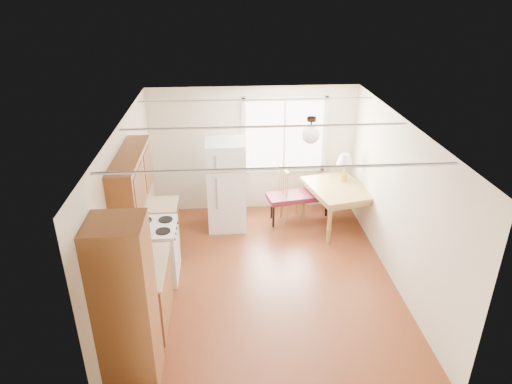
{
  "coord_description": "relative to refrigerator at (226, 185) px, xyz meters",
  "views": [
    {
      "loc": [
        -0.57,
        -5.93,
        4.3
      ],
      "look_at": [
        -0.08,
        0.77,
        1.15
      ],
      "focal_mm": 32.0,
      "sensor_mm": 36.0,
      "label": 1
    }
  ],
  "objects": [
    {
      "name": "dining_table",
      "position": [
        2.06,
        -0.16,
        -0.14
      ],
      "size": [
        1.25,
        1.49,
        0.81
      ],
      "rotation": [
        0.0,
        0.0,
        0.23
      ],
      "color": "olive",
      "rests_on": "ground"
    },
    {
      "name": "room_shell",
      "position": [
        0.56,
        -1.76,
        0.4
      ],
      "size": [
        4.6,
        5.6,
        2.62
      ],
      "color": "#552211",
      "rests_on": "ground"
    },
    {
      "name": "kitchen_run",
      "position": [
        -1.16,
        -2.39,
        -0.01
      ],
      "size": [
        0.65,
        3.4,
        2.2
      ],
      "color": "brown",
      "rests_on": "ground"
    },
    {
      "name": "refrigerator",
      "position": [
        0.0,
        0.0,
        0.0
      ],
      "size": [
        0.7,
        0.73,
        1.69
      ],
      "rotation": [
        0.0,
        0.0,
        0.01
      ],
      "color": "white",
      "rests_on": "ground"
    },
    {
      "name": "bench",
      "position": [
        1.42,
        0.05,
        -0.31
      ],
      "size": [
        1.36,
        0.7,
        0.6
      ],
      "rotation": [
        0.0,
        0.0,
        0.17
      ],
      "color": "#571421",
      "rests_on": "ground"
    },
    {
      "name": "pendant_light",
      "position": [
        1.26,
        -1.36,
        1.39
      ],
      "size": [
        0.26,
        0.26,
        0.4
      ],
      "color": "black",
      "rests_on": "room_shell"
    },
    {
      "name": "chair",
      "position": [
        1.17,
        0.12,
        -0.21
      ],
      "size": [
        0.52,
        0.52,
        1.1
      ],
      "rotation": [
        0.0,
        0.0,
        0.28
      ],
      "color": "olive",
      "rests_on": "ground"
    },
    {
      "name": "window_unit",
      "position": [
        1.16,
        0.72,
        0.7
      ],
      "size": [
        1.64,
        0.05,
        1.51
      ],
      "color": "white",
      "rests_on": "room_shell"
    },
    {
      "name": "coffee_maker",
      "position": [
        -1.16,
        -2.57,
        0.19
      ],
      "size": [
        0.22,
        0.27,
        0.37
      ],
      "rotation": [
        0.0,
        0.0,
        -0.18
      ],
      "color": "black",
      "rests_on": "kitchen_run"
    },
    {
      "name": "table_lamp",
      "position": [
        2.23,
        0.13,
        0.35
      ],
      "size": [
        0.31,
        0.31,
        0.53
      ],
      "rotation": [
        0.0,
        0.0,
        0.01
      ],
      "color": "gold",
      "rests_on": "dining_table"
    },
    {
      "name": "kettle",
      "position": [
        -1.18,
        -2.7,
        0.14
      ],
      "size": [
        0.11,
        0.11,
        0.22
      ],
      "color": "red",
      "rests_on": "kitchen_run"
    }
  ]
}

